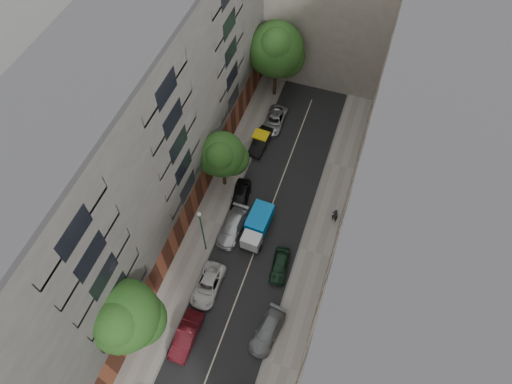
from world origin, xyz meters
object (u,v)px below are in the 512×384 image
at_px(car_left_5, 261,142).
at_px(car_right_2, 280,265).
at_px(car_left_3, 232,227).
at_px(tree_mid, 223,156).
at_px(lamp_post, 202,228).
at_px(tree_near, 124,318).
at_px(car_left_2, 208,285).
at_px(car_right_1, 268,331).
at_px(pedestrian, 335,215).
at_px(car_left_6, 274,120).
at_px(car_left_4, 241,196).
at_px(tarp_truck, 257,226).
at_px(car_left_1, 186,336).
at_px(tree_far, 277,52).

distance_m(car_left_5, car_right_2, 15.03).
relative_size(car_left_3, tree_mid, 0.67).
bearing_deg(lamp_post, tree_near, -100.30).
xyz_separation_m(car_right_2, tree_mid, (-8.23, 7.27, 4.24)).
xyz_separation_m(car_left_2, car_right_1, (6.40, -2.23, 0.02)).
xyz_separation_m(car_left_2, car_left_3, (0.00, 6.37, 0.06)).
bearing_deg(pedestrian, car_left_3, 36.62).
bearing_deg(car_left_6, car_left_2, -90.22).
height_order(car_left_3, car_left_4, car_left_4).
relative_size(car_right_2, tree_near, 0.40).
distance_m(tarp_truck, car_right_1, 10.07).
xyz_separation_m(car_left_3, car_left_5, (-0.80, 11.20, 0.01)).
xyz_separation_m(tarp_truck, car_left_6, (-2.71, 14.19, -0.57)).
bearing_deg(car_left_3, car_left_1, -87.44).
relative_size(car_left_1, car_right_2, 1.19).
height_order(car_left_2, car_right_2, car_right_2).
bearing_deg(car_left_6, tree_far, 105.70).
bearing_deg(car_left_3, car_right_2, -20.64).
bearing_deg(car_right_2, tree_far, 102.64).
bearing_deg(car_left_2, tree_far, 92.99).
xyz_separation_m(car_left_6, tree_mid, (-2.30, -9.93, 4.24)).
bearing_deg(tree_mid, tree_near, -92.82).
xyz_separation_m(car_right_1, pedestrian, (2.80, 12.87, 0.43)).
xyz_separation_m(tree_near, tree_far, (1.80, 32.11, 0.16)).
height_order(car_right_2, tree_far, tree_far).
xyz_separation_m(tarp_truck, car_left_4, (-2.81, 2.99, -0.49)).
xyz_separation_m(car_left_3, car_right_2, (5.60, -2.40, -0.06)).
bearing_deg(car_left_3, lamp_post, -118.53).
height_order(car_left_4, tree_mid, tree_mid).
bearing_deg(car_right_1, car_left_4, 127.52).
xyz_separation_m(car_left_6, tree_far, (-1.37, 4.52, 5.90)).
distance_m(car_left_1, car_left_2, 4.83).
bearing_deg(car_left_1, car_left_4, 92.31).
xyz_separation_m(car_left_5, car_right_2, (6.40, -13.60, -0.07)).
xyz_separation_m(car_left_4, car_right_2, (6.04, -6.00, -0.08)).
height_order(car_left_3, pedestrian, pedestrian).
distance_m(car_left_6, tree_far, 7.55).
bearing_deg(car_left_6, car_right_1, -75.07).
height_order(car_left_3, tree_near, tree_near).
relative_size(car_left_1, tree_far, 0.46).
relative_size(tarp_truck, car_left_5, 1.13).
xyz_separation_m(tree_mid, pedestrian, (11.83, -0.60, -3.80)).
height_order(car_left_5, lamp_post, lamp_post).
distance_m(car_left_5, car_right_1, 21.07).
distance_m(car_right_1, tree_near, 12.18).
xyz_separation_m(car_left_6, car_right_1, (6.74, -23.40, 0.01)).
bearing_deg(tree_near, car_left_1, 24.48).
relative_size(tree_near, tree_far, 0.96).
relative_size(car_left_1, tree_near, 0.48).
relative_size(car_left_3, pedestrian, 2.58).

